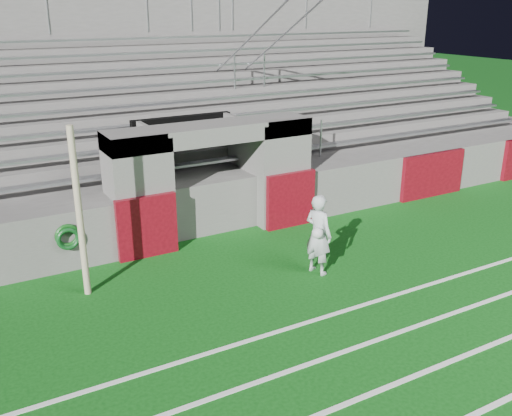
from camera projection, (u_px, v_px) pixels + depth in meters
ground at (294, 293)px, 10.67m from camera, size 90.00×90.00×0.00m
field_post at (79, 213)px, 10.14m from camera, size 0.12×0.12×3.18m
stadium_structure at (147, 135)px, 16.71m from camera, size 26.00×8.48×5.42m
goalkeeper_with_ball at (318, 234)px, 11.23m from camera, size 0.55×0.69×1.65m
hose_coil at (68, 237)px, 11.23m from camera, size 0.49×0.14×0.53m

